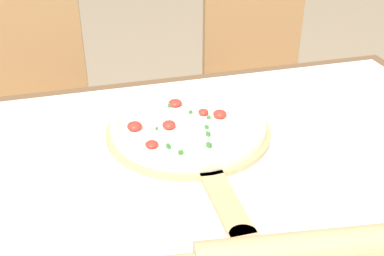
{
  "coord_description": "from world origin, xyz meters",
  "views": [
    {
      "loc": [
        -0.27,
        -0.74,
        1.3
      ],
      "look_at": [
        -0.04,
        0.09,
        0.8
      ],
      "focal_mm": 45.0,
      "sensor_mm": 36.0,
      "label": 1
    }
  ],
  "objects_px": {
    "pizza": "(188,123)",
    "chair_right": "(257,87)",
    "rolling_pin": "(326,248)",
    "pizza_peel": "(191,136)",
    "chair_left": "(34,114)"
  },
  "relations": [
    {
      "from": "pizza",
      "to": "chair_right",
      "type": "distance_m",
      "value": 0.85
    },
    {
      "from": "chair_right",
      "to": "rolling_pin",
      "type": "bearing_deg",
      "value": -104.91
    },
    {
      "from": "pizza_peel",
      "to": "chair_right",
      "type": "bearing_deg",
      "value": 57.06
    },
    {
      "from": "pizza",
      "to": "rolling_pin",
      "type": "bearing_deg",
      "value": -76.71
    },
    {
      "from": "pizza",
      "to": "chair_left",
      "type": "relative_size",
      "value": 0.38
    },
    {
      "from": "pizza_peel",
      "to": "chair_right",
      "type": "height_order",
      "value": "chair_right"
    },
    {
      "from": "pizza_peel",
      "to": "rolling_pin",
      "type": "distance_m",
      "value": 0.41
    },
    {
      "from": "pizza_peel",
      "to": "pizza",
      "type": "distance_m",
      "value": 0.03
    },
    {
      "from": "chair_left",
      "to": "chair_right",
      "type": "height_order",
      "value": "same"
    },
    {
      "from": "chair_left",
      "to": "chair_right",
      "type": "xyz_separation_m",
      "value": [
        0.82,
        0.0,
        0.0
      ]
    },
    {
      "from": "chair_left",
      "to": "chair_right",
      "type": "distance_m",
      "value": 0.82
    },
    {
      "from": "pizza",
      "to": "chair_right",
      "type": "height_order",
      "value": "chair_right"
    },
    {
      "from": "chair_left",
      "to": "pizza",
      "type": "bearing_deg",
      "value": -56.91
    },
    {
      "from": "pizza",
      "to": "chair_left",
      "type": "bearing_deg",
      "value": 118.99
    },
    {
      "from": "pizza_peel",
      "to": "rolling_pin",
      "type": "height_order",
      "value": "rolling_pin"
    }
  ]
}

